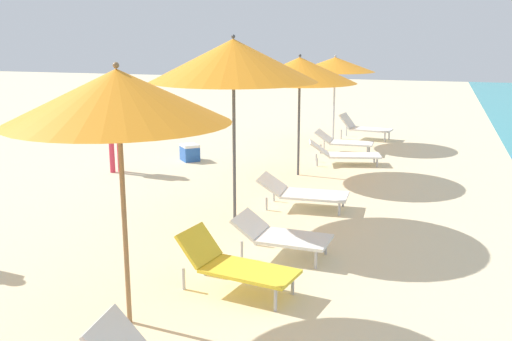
{
  "coord_description": "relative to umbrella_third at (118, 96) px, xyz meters",
  "views": [
    {
      "loc": [
        3.07,
        2.3,
        2.89
      ],
      "look_at": [
        0.91,
        9.3,
        1.16
      ],
      "focal_mm": 40.94,
      "sensor_mm": 36.0,
      "label": 1
    }
  ],
  "objects": [
    {
      "name": "umbrella_third",
      "position": [
        0.0,
        0.0,
        0.0
      ],
      "size": [
        2.14,
        2.14,
        2.63
      ],
      "color": "olive",
      "rests_on": "ground"
    },
    {
      "name": "lounger_third_shoreside",
      "position": [
        0.78,
        1.01,
        -1.98
      ],
      "size": [
        1.43,
        0.78,
        0.67
      ],
      "rotation": [
        0.0,
        0.0,
        -0.18
      ],
      "color": "yellow",
      "rests_on": "ground"
    },
    {
      "name": "umbrella_fourth",
      "position": [
        -0.04,
        3.39,
        0.18
      ],
      "size": [
        2.51,
        2.51,
        2.87
      ],
      "color": "#4C4C51",
      "rests_on": "ground"
    },
    {
      "name": "lounger_fourth_shoreside",
      "position": [
        0.79,
        4.44,
        -2.03
      ],
      "size": [
        1.52,
        0.71,
        0.53
      ],
      "rotation": [
        0.0,
        0.0,
        0.04
      ],
      "color": "white",
      "rests_on": "ground"
    },
    {
      "name": "lounger_fourth_inland",
      "position": [
        1.01,
        2.23,
        -2.02
      ],
      "size": [
        1.29,
        0.69,
        0.52
      ],
      "rotation": [
        0.0,
        0.0,
        -0.05
      ],
      "color": "white",
      "rests_on": "ground"
    },
    {
      "name": "umbrella_fifth",
      "position": [
        0.19,
        6.73,
        -0.15
      ],
      "size": [
        2.31,
        2.31,
        2.48
      ],
      "color": "#4C4C51",
      "rests_on": "ground"
    },
    {
      "name": "lounger_fifth_shoreside",
      "position": [
        0.94,
        8.02,
        -2.06
      ],
      "size": [
        1.68,
        0.93,
        0.53
      ],
      "rotation": [
        0.0,
        0.0,
        0.24
      ],
      "color": "white",
      "rests_on": "ground"
    },
    {
      "name": "umbrella_farthest",
      "position": [
        0.28,
        10.45,
        -0.22
      ],
      "size": [
        2.06,
        2.06,
        2.34
      ],
      "color": "silver",
      "rests_on": "ground"
    },
    {
      "name": "lounger_farthest_shoreside",
      "position": [
        0.98,
        11.39,
        -1.98
      ],
      "size": [
        1.48,
        0.8,
        0.68
      ],
      "rotation": [
        0.0,
        0.0,
        -0.15
      ],
      "color": "white",
      "rests_on": "ground"
    },
    {
      "name": "lounger_farthest_inland",
      "position": [
        0.74,
        9.27,
        -2.02
      ],
      "size": [
        1.41,
        0.61,
        0.54
      ],
      "rotation": [
        0.0,
        0.0,
        0.02
      ],
      "color": "white",
      "rests_on": "ground"
    },
    {
      "name": "person_walking_mid",
      "position": [
        -3.56,
        5.85,
        -1.38
      ],
      "size": [
        0.41,
        0.41,
        1.55
      ],
      "rotation": [
        0.0,
        0.0,
        5.5
      ],
      "color": "#D8334C",
      "rests_on": "ground"
    },
    {
      "name": "cooler_box",
      "position": [
        -2.52,
        7.35,
        -2.12
      ],
      "size": [
        0.57,
        0.58,
        0.39
      ],
      "color": "#2659B2",
      "rests_on": "ground"
    }
  ]
}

